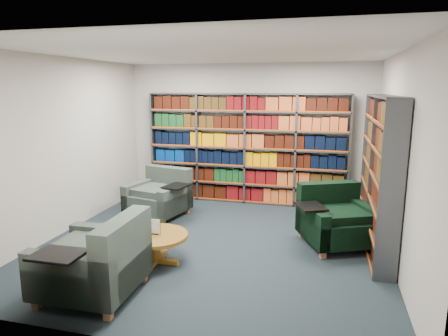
% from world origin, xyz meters
% --- Properties ---
extents(room_shell, '(5.02, 5.02, 2.82)m').
position_xyz_m(room_shell, '(0.00, 0.00, 1.40)').
color(room_shell, black).
rests_on(room_shell, ground).
extents(bookshelf_back, '(4.00, 0.28, 2.20)m').
position_xyz_m(bookshelf_back, '(0.00, 2.34, 1.10)').
color(bookshelf_back, '#47494F').
rests_on(bookshelf_back, ground).
extents(bookshelf_right, '(0.28, 2.50, 2.20)m').
position_xyz_m(bookshelf_right, '(2.34, 0.60, 1.10)').
color(bookshelf_right, '#47494F').
rests_on(bookshelf_right, ground).
extents(chair_teal_left, '(1.21, 1.12, 0.85)m').
position_xyz_m(chair_teal_left, '(-1.34, 1.11, 0.34)').
color(chair_teal_left, '#052B37').
rests_on(chair_teal_left, ground).
extents(chair_green_right, '(1.30, 1.28, 0.88)m').
position_xyz_m(chair_green_right, '(1.76, 0.48, 0.36)').
color(chair_green_right, black).
rests_on(chair_green_right, ground).
extents(chair_teal_front, '(1.05, 1.21, 0.93)m').
position_xyz_m(chair_teal_front, '(-0.82, -1.80, 0.38)').
color(chair_teal_front, '#052B37').
rests_on(chair_teal_front, ground).
extents(coffee_table, '(0.87, 0.87, 0.61)m').
position_xyz_m(coffee_table, '(-0.56, -0.86, 0.33)').
color(coffee_table, brown).
rests_on(coffee_table, ground).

